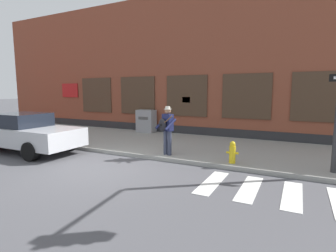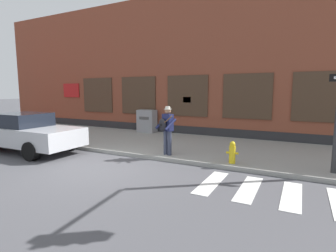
{
  "view_description": "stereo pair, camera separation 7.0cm",
  "coord_description": "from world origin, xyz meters",
  "px_view_note": "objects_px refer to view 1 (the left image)",
  "views": [
    {
      "loc": [
        5.36,
        -5.98,
        2.37
      ],
      "look_at": [
        1.3,
        2.05,
        1.19
      ],
      "focal_mm": 28.0,
      "sensor_mm": 36.0,
      "label": 1
    },
    {
      "loc": [
        5.42,
        -5.95,
        2.37
      ],
      "look_at": [
        1.3,
        2.05,
        1.19
      ],
      "focal_mm": 28.0,
      "sensor_mm": 36.0,
      "label": 2
    }
  ],
  "objects_px": {
    "busker": "(167,128)",
    "fire_hydrant": "(232,152)",
    "red_car": "(26,133)",
    "utility_box": "(146,121)"
  },
  "relations": [
    {
      "from": "busker",
      "to": "fire_hydrant",
      "type": "bearing_deg",
      "value": -1.05
    },
    {
      "from": "red_car",
      "to": "busker",
      "type": "bearing_deg",
      "value": 15.96
    },
    {
      "from": "utility_box",
      "to": "fire_hydrant",
      "type": "bearing_deg",
      "value": -36.44
    },
    {
      "from": "busker",
      "to": "fire_hydrant",
      "type": "xyz_separation_m",
      "value": [
        2.34,
        -0.04,
        -0.64
      ]
    },
    {
      "from": "busker",
      "to": "utility_box",
      "type": "relative_size",
      "value": 1.4
    },
    {
      "from": "utility_box",
      "to": "red_car",
      "type": "bearing_deg",
      "value": -109.12
    },
    {
      "from": "fire_hydrant",
      "to": "busker",
      "type": "bearing_deg",
      "value": 178.95
    },
    {
      "from": "red_car",
      "to": "fire_hydrant",
      "type": "distance_m",
      "value": 7.93
    },
    {
      "from": "busker",
      "to": "utility_box",
      "type": "xyz_separation_m",
      "value": [
        -3.44,
        4.22,
        -0.36
      ]
    },
    {
      "from": "utility_box",
      "to": "fire_hydrant",
      "type": "relative_size",
      "value": 1.77
    }
  ]
}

